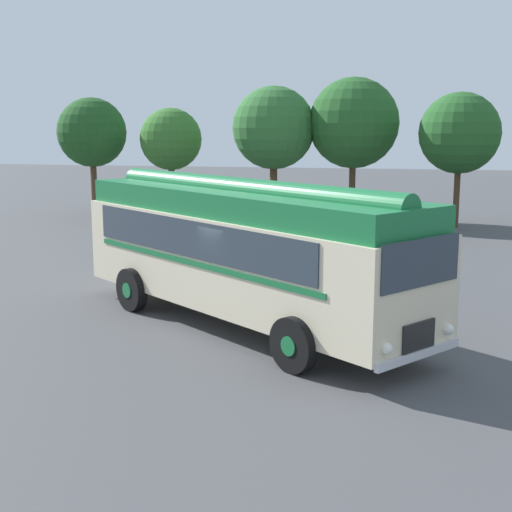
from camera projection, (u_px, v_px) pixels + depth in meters
The scene contains 9 objects.
ground_plane at pixel (259, 330), 16.45m from camera, with size 120.00×120.00×0.00m, color #474749.
vintage_bus at pixel (244, 247), 16.49m from camera, with size 9.43×8.16×3.49m.
car_near_left at pixel (271, 222), 28.13m from camera, with size 2.41×4.40×1.66m.
car_mid_left at pixel (339, 222), 28.31m from camera, with size 2.14×4.29×1.66m.
tree_far_left at pixel (94, 134), 36.10m from camera, with size 3.53×3.51×5.99m.
tree_left_of_centre at pixel (173, 140), 35.33m from camera, with size 3.07×3.07×5.46m.
tree_centre at pixel (273, 129), 34.27m from camera, with size 4.00×4.00×6.48m.
tree_right_of_centre at pixel (353, 124), 34.07m from camera, with size 4.33×4.33×6.87m.
tree_far_right at pixel (462, 134), 31.87m from camera, with size 3.64×3.64×6.09m.
Camera 1 is at (3.05, -15.55, 4.73)m, focal length 50.00 mm.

